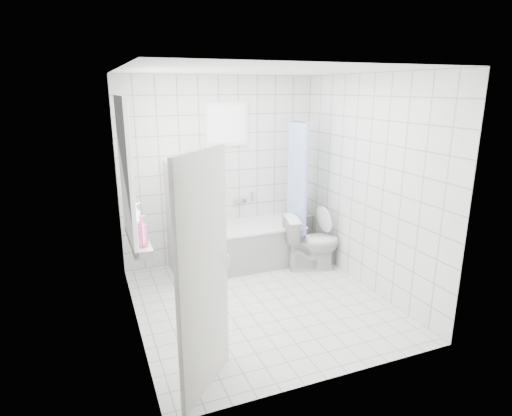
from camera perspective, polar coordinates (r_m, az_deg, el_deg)
name	(u,v)px	position (r m, az deg, el deg)	size (l,w,h in m)	color
ground	(261,302)	(5.15, 0.64, -12.41)	(3.00, 3.00, 0.00)	white
ceiling	(262,70)	(4.55, 0.74, 17.89)	(3.00, 3.00, 0.00)	white
wall_back	(220,171)	(6.06, -4.79, 4.93)	(2.80, 0.02, 2.60)	white
wall_front	(335,238)	(3.40, 10.46, -3.90)	(2.80, 0.02, 2.60)	white
wall_left	(129,208)	(4.36, -16.58, 0.05)	(0.02, 3.00, 2.60)	white
wall_right	(368,184)	(5.36, 14.65, 3.06)	(0.02, 3.00, 2.60)	white
window_left	(128,172)	(4.59, -16.70, 4.65)	(0.01, 0.90, 1.40)	white
window_back	(227,124)	(5.96, -3.87, 11.08)	(0.50, 0.01, 0.50)	white
window_sill	(138,239)	(4.78, -15.47, -4.03)	(0.18, 1.02, 0.08)	white
door	(204,277)	(3.42, -7.00, -9.09)	(0.04, 0.80, 2.00)	silver
bathtub	(242,245)	(6.05, -1.90, -5.00)	(1.66, 0.77, 0.58)	white
partition_wall	(178,222)	(5.62, -10.39, -1.91)	(0.15, 0.85, 1.50)	white
tiled_ledge	(297,232)	(6.65, 5.49, -3.25)	(0.40, 0.24, 0.55)	white
toilet	(312,242)	(5.95, 7.45, -4.55)	(0.43, 0.75, 0.76)	white
curtain_rod	(295,121)	(5.96, 5.17, 11.53)	(0.02, 0.02, 0.80)	silver
shower_curtain	(297,187)	(5.98, 5.53, 2.80)	(0.14, 0.48, 1.78)	#4C77E1
tub_faucet	(240,201)	(6.21, -2.14, 0.98)	(0.18, 0.06, 0.06)	silver
sill_bottles	(139,226)	(4.66, -15.39, -2.27)	(0.17, 0.75, 0.33)	white
ledge_bottles	(299,208)	(6.53, 5.72, 0.06)	(0.16, 0.17, 0.27)	#D1C816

